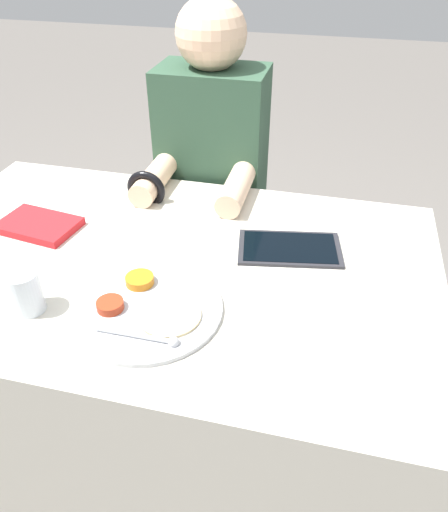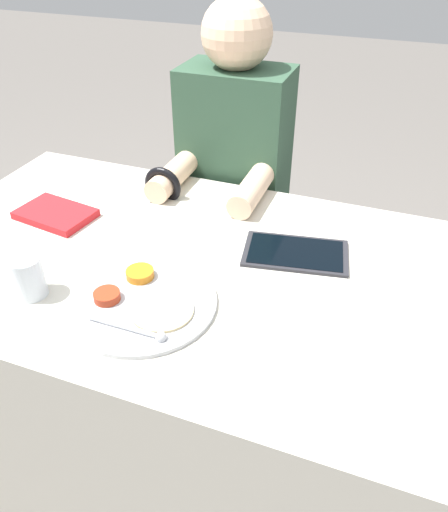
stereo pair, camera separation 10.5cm
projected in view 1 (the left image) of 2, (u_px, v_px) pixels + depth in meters
name	position (u px, v px, depth m)	size (l,w,h in m)	color
ground_plane	(178.00, 443.00, 1.58)	(12.00, 12.00, 0.00)	#605B56
dining_table	(171.00, 366.00, 1.37)	(1.28, 0.80, 0.72)	beige
thali_tray	(147.00, 308.00, 1.02)	(0.31, 0.31, 0.03)	#B7BABF
red_notebook	(39.00, 226.00, 1.27)	(0.21, 0.15, 0.02)	silver
tablet_device	(290.00, 248.00, 1.20)	(0.27, 0.18, 0.01)	#28282D
person_diner	(213.00, 204.00, 1.66)	(0.34, 0.42, 1.21)	black
drinking_glass	(25.00, 292.00, 1.00)	(0.07, 0.07, 0.09)	silver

